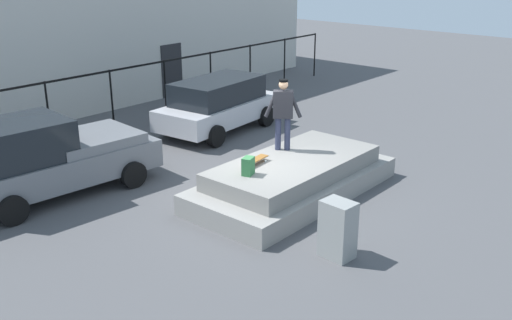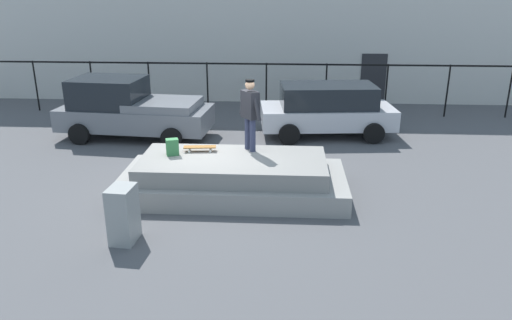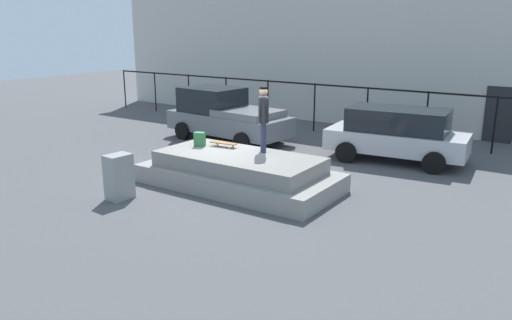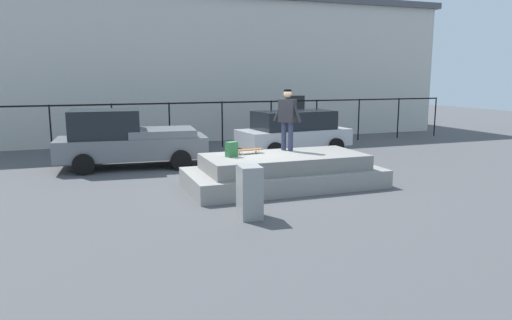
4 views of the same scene
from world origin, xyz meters
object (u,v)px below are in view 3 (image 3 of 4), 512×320
at_px(skateboarder, 263,115).
at_px(skateboard, 223,143).
at_px(backpack, 200,139).
at_px(utility_box, 119,177).
at_px(car_silver_hatchback_mid, 397,133).
at_px(car_grey_pickup_near, 225,115).

bearing_deg(skateboarder, skateboard, -171.91).
bearing_deg(backpack, utility_box, 62.24).
bearing_deg(skateboard, utility_box, -109.30).
xyz_separation_m(skateboard, car_silver_hatchback_mid, (3.34, 4.38, -0.09)).
xyz_separation_m(skateboard, car_grey_pickup_near, (-2.85, 3.78, -0.04)).
relative_size(skateboarder, backpack, 4.37).
height_order(skateboarder, backpack, skateboarder).
height_order(backpack, utility_box, backpack).
bearing_deg(backpack, skateboard, -171.53).
xyz_separation_m(backpack, car_grey_pickup_near, (-2.26, 4.09, -0.13)).
height_order(skateboarder, car_silver_hatchback_mid, skateboarder).
distance_m(skateboard, backpack, 0.67).
height_order(skateboard, backpack, backpack).
xyz_separation_m(backpack, utility_box, (-0.40, -2.53, -0.51)).
distance_m(car_grey_pickup_near, car_silver_hatchback_mid, 6.21).
bearing_deg(car_silver_hatchback_mid, skateboarder, -117.04).
xyz_separation_m(skateboard, utility_box, (-0.99, -2.83, -0.41)).
relative_size(skateboarder, car_grey_pickup_near, 0.35).
distance_m(backpack, utility_box, 2.61).
distance_m(skateboarder, backpack, 2.00).
bearing_deg(skateboarder, car_grey_pickup_near, 138.12).
height_order(skateboard, car_grey_pickup_near, car_grey_pickup_near).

